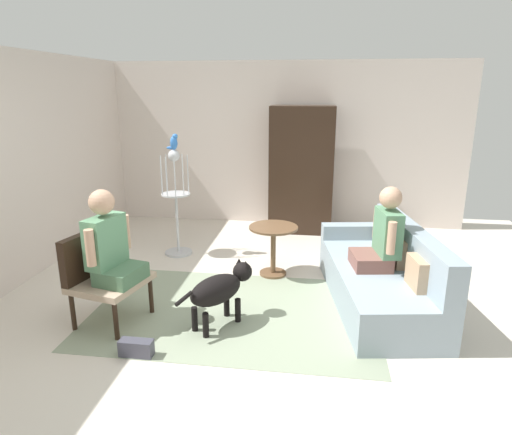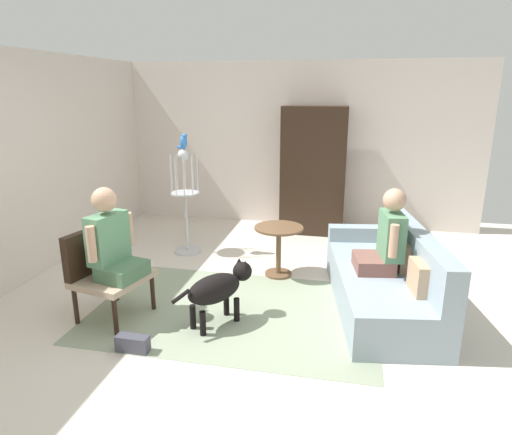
% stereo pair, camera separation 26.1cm
% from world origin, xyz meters
% --- Properties ---
extents(ground_plane, '(7.74, 7.74, 0.00)m').
position_xyz_m(ground_plane, '(0.00, 0.00, 0.00)').
color(ground_plane, beige).
extents(back_wall, '(5.84, 0.12, 2.55)m').
position_xyz_m(back_wall, '(0.00, 3.28, 1.27)').
color(back_wall, silver).
rests_on(back_wall, ground).
extents(area_rug, '(2.76, 1.81, 0.01)m').
position_xyz_m(area_rug, '(-0.12, 0.07, 0.00)').
color(area_rug, gray).
rests_on(area_rug, ground).
extents(couch, '(1.14, 2.08, 0.80)m').
position_xyz_m(couch, '(1.34, 0.51, 0.29)').
color(couch, '#8EA0AD').
rests_on(couch, ground).
extents(armchair, '(0.70, 0.75, 0.85)m').
position_xyz_m(armchair, '(-1.32, -0.22, 0.50)').
color(armchair, black).
rests_on(armchair, ground).
extents(person_on_couch, '(0.48, 0.56, 0.82)m').
position_xyz_m(person_on_couch, '(1.30, 0.48, 0.73)').
color(person_on_couch, brown).
extents(person_on_armchair, '(0.48, 0.55, 0.85)m').
position_xyz_m(person_on_armchair, '(-1.19, -0.26, 0.77)').
color(person_on_armchair, '#476C4D').
extents(round_end_table, '(0.57, 0.57, 0.60)m').
position_xyz_m(round_end_table, '(0.16, 1.06, 0.41)').
color(round_end_table, brown).
rests_on(round_end_table, ground).
extents(dog, '(0.57, 0.73, 0.57)m').
position_xyz_m(dog, '(-0.20, -0.17, 0.36)').
color(dog, black).
rests_on(dog, ground).
extents(bird_cage_stand, '(0.37, 0.37, 1.39)m').
position_xyz_m(bird_cage_stand, '(-1.16, 1.58, 0.66)').
color(bird_cage_stand, silver).
rests_on(bird_cage_stand, ground).
extents(parrot, '(0.17, 0.10, 0.20)m').
position_xyz_m(parrot, '(-1.15, 1.58, 1.48)').
color(parrot, blue).
rests_on(parrot, bird_cage_stand).
extents(armoire_cabinet, '(0.94, 0.56, 1.89)m').
position_xyz_m(armoire_cabinet, '(0.40, 2.87, 0.95)').
color(armoire_cabinet, black).
rests_on(armoire_cabinet, ground).
extents(handbag, '(0.28, 0.10, 0.14)m').
position_xyz_m(handbag, '(-0.78, -0.77, 0.07)').
color(handbag, '#3F3F4C').
rests_on(handbag, ground).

